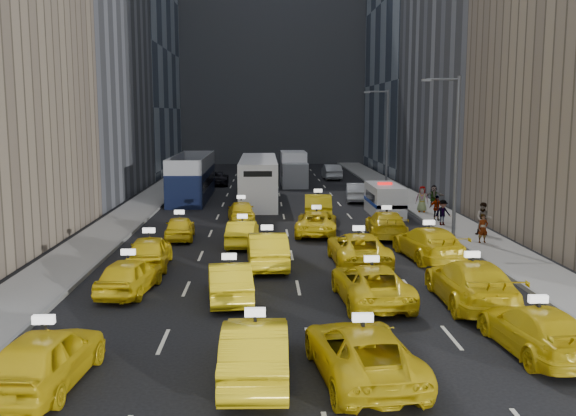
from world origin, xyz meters
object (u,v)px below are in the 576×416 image
(city_bus, at_px, (259,180))
(box_truck, at_px, (294,169))
(taxi_2, at_px, (362,352))
(pedestrian_0, at_px, (483,228))
(double_decker, at_px, (192,178))
(taxi_0, at_px, (46,357))
(taxi_1, at_px, (255,350))
(taxi_3, at_px, (536,330))
(nypd_van, at_px, (385,200))

(city_bus, bearing_deg, box_truck, 68.84)
(taxi_2, xyz_separation_m, pedestrian_0, (9.07, 16.96, 0.20))
(box_truck, xyz_separation_m, pedestrian_0, (8.67, -29.26, -0.67))
(pedestrian_0, bearing_deg, double_decker, 123.09)
(taxi_0, bearing_deg, taxi_2, -173.15)
(taxi_2, distance_m, box_truck, 46.24)
(box_truck, relative_size, pedestrian_0, 4.63)
(taxi_0, bearing_deg, double_decker, -84.34)
(double_decker, height_order, city_bus, double_decker)
(taxi_1, relative_size, city_bus, 0.36)
(double_decker, relative_size, city_bus, 0.91)
(taxi_2, height_order, pedestrian_0, pedestrian_0)
(taxi_2, xyz_separation_m, taxi_3, (5.37, 1.60, -0.02))
(taxi_2, height_order, double_decker, double_decker)
(taxi_0, xyz_separation_m, double_decker, (-0.23, 36.61, 0.97))
(taxi_3, relative_size, nypd_van, 0.92)
(nypd_van, bearing_deg, taxi_3, -90.59)
(box_truck, height_order, pedestrian_0, box_truck)
(nypd_van, distance_m, box_truck, 19.52)
(pedestrian_0, bearing_deg, city_bus, 115.64)
(taxi_3, bearing_deg, nypd_van, -95.09)
(taxi_3, distance_m, city_bus, 33.91)
(taxi_1, height_order, nypd_van, nypd_van)
(taxi_1, bearing_deg, box_truck, -93.16)
(taxi_0, bearing_deg, taxi_1, -171.46)
(box_truck, distance_m, pedestrian_0, 30.53)
(taxi_1, bearing_deg, taxi_2, 179.16)
(taxi_2, distance_m, city_bus, 34.59)
(taxi_0, height_order, box_truck, box_truck)
(taxi_3, bearing_deg, taxi_1, 6.31)
(taxi_1, height_order, pedestrian_0, pedestrian_0)
(taxi_0, height_order, double_decker, double_decker)
(taxi_1, bearing_deg, city_bus, -88.94)
(taxi_2, xyz_separation_m, box_truck, (0.40, 46.23, 0.87))
(nypd_van, distance_m, double_decker, 16.79)
(nypd_van, xyz_separation_m, double_decker, (-14.21, 8.92, 0.73))
(double_decker, bearing_deg, taxi_0, -93.30)
(nypd_van, height_order, box_truck, box_truck)
(taxi_0, bearing_deg, city_bus, -93.27)
(taxi_2, relative_size, nypd_van, 0.99)
(double_decker, distance_m, city_bus, 5.79)
(taxi_2, height_order, taxi_3, taxi_2)
(nypd_van, distance_m, city_bus, 11.22)
(city_bus, bearing_deg, nypd_van, -43.81)
(double_decker, bearing_deg, pedestrian_0, -51.68)
(taxi_3, relative_size, pedestrian_0, 3.17)
(taxi_1, xyz_separation_m, double_decker, (-5.59, 36.31, 0.96))
(taxi_0, xyz_separation_m, taxi_3, (13.55, 1.82, -0.08))
(double_decker, xyz_separation_m, box_truck, (8.81, 9.83, -0.17))
(taxi_1, height_order, city_bus, city_bus)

